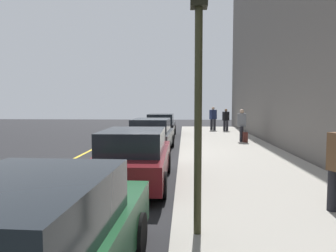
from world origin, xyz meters
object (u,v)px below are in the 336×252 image
(parked_car_green, at_px, (30,249))
(parked_car_charcoal, at_px, (152,135))
(traffic_light_pole, at_px, (199,52))
(rolling_suitcase, at_px, (245,137))
(parked_car_black, at_px, (161,125))
(parked_car_maroon, at_px, (134,157))
(pedestrian_navy_coat, at_px, (213,118))
(pedestrian_grey_coat, at_px, (242,124))
(pedestrian_black_coat, at_px, (226,119))

(parked_car_green, relative_size, parked_car_charcoal, 1.02)
(traffic_light_pole, distance_m, rolling_suitcase, 12.47)
(parked_car_green, xyz_separation_m, parked_car_black, (17.77, -0.01, 0.00))
(parked_car_black, bearing_deg, parked_car_maroon, -179.17)
(parked_car_black, bearing_deg, rolling_suitcase, -130.23)
(parked_car_black, bearing_deg, traffic_light_pole, -173.64)
(parked_car_charcoal, distance_m, pedestrian_navy_coat, 10.42)
(parked_car_green, height_order, rolling_suitcase, parked_car_green)
(pedestrian_navy_coat, bearing_deg, traffic_light_pole, 174.14)
(pedestrian_navy_coat, xyz_separation_m, traffic_light_pole, (-19.17, 1.97, 1.92))
(parked_car_green, bearing_deg, pedestrian_grey_coat, -18.24)
(parked_car_maroon, bearing_deg, parked_car_black, 0.83)
(parked_car_maroon, bearing_deg, parked_car_green, 177.99)
(parked_car_charcoal, height_order, pedestrian_black_coat, pedestrian_black_coat)
(parked_car_green, bearing_deg, rolling_suitcase, -19.25)
(pedestrian_black_coat, distance_m, traffic_light_pole, 18.98)
(pedestrian_black_coat, bearing_deg, parked_car_maroon, 163.50)
(parked_car_charcoal, relative_size, rolling_suitcase, 4.81)
(pedestrian_navy_coat, height_order, pedestrian_black_coat, pedestrian_navy_coat)
(pedestrian_black_coat, xyz_separation_m, rolling_suitcase, (-6.83, -0.14, -0.60))
(pedestrian_navy_coat, bearing_deg, pedestrian_black_coat, -119.95)
(parked_car_black, relative_size, pedestrian_navy_coat, 2.57)
(parked_car_green, xyz_separation_m, rolling_suitcase, (13.73, -4.79, -0.34))
(parked_car_charcoal, bearing_deg, parked_car_maroon, -178.67)
(parked_car_green, bearing_deg, parked_car_charcoal, -0.29)
(pedestrian_grey_coat, distance_m, traffic_light_pole, 12.76)
(pedestrian_grey_coat, height_order, traffic_light_pole, traffic_light_pole)
(parked_car_maroon, xyz_separation_m, pedestrian_grey_coat, (8.68, -4.48, 0.32))
(parked_car_green, bearing_deg, traffic_light_pole, -43.02)
(parked_car_maroon, bearing_deg, traffic_light_pole, -156.12)
(parked_car_maroon, relative_size, pedestrian_black_coat, 2.80)
(pedestrian_grey_coat, distance_m, rolling_suitcase, 0.81)
(rolling_suitcase, bearing_deg, parked_car_charcoal, 116.66)
(parked_car_black, bearing_deg, parked_car_green, 179.95)
(parked_car_green, relative_size, parked_car_maroon, 0.96)
(parked_car_black, bearing_deg, pedestrian_navy_coat, -48.45)
(parked_car_black, height_order, traffic_light_pole, traffic_light_pole)
(parked_car_black, distance_m, pedestrian_grey_coat, 5.89)
(pedestrian_navy_coat, height_order, rolling_suitcase, pedestrian_navy_coat)
(pedestrian_grey_coat, relative_size, traffic_light_pole, 0.41)
(parked_car_green, relative_size, pedestrian_grey_coat, 2.54)
(parked_car_green, relative_size, parked_car_black, 0.96)
(traffic_light_pole, bearing_deg, parked_car_green, 136.98)
(pedestrian_black_coat, bearing_deg, parked_car_charcoal, 153.49)
(parked_car_charcoal, distance_m, pedestrian_grey_coat, 5.43)
(parked_car_green, distance_m, parked_car_black, 17.77)
(pedestrian_black_coat, height_order, rolling_suitcase, pedestrian_black_coat)
(parked_car_charcoal, bearing_deg, pedestrian_grey_coat, -58.45)
(parked_car_black, height_order, pedestrian_navy_coat, pedestrian_navy_coat)
(parked_car_charcoal, height_order, pedestrian_navy_coat, pedestrian_navy_coat)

